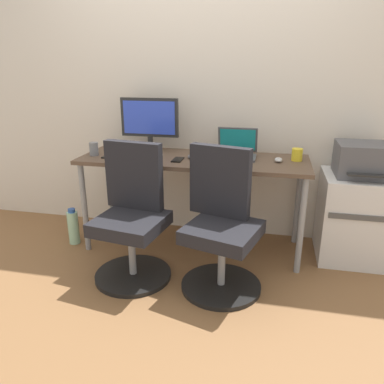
{
  "coord_description": "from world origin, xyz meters",
  "views": [
    {
      "loc": [
        0.59,
        -2.74,
        1.44
      ],
      "look_at": [
        0.0,
        -0.05,
        0.49
      ],
      "focal_mm": 34.78,
      "sensor_mm": 36.0,
      "label": 1
    }
  ],
  "objects": [
    {
      "name": "keyboard_by_laptop",
      "position": [
        0.27,
        -0.22,
        0.76
      ],
      "size": [
        0.34,
        0.12,
        0.02
      ],
      "primitive_type": "cube",
      "color": "#B7B7B7",
      "rests_on": "desk"
    },
    {
      "name": "phone_near_monitor",
      "position": [
        -0.65,
        -0.1,
        0.76
      ],
      "size": [
        0.07,
        0.14,
        0.01
      ],
      "primitive_type": "cube",
      "color": "black",
      "rests_on": "desk"
    },
    {
      "name": "mouse_by_laptop",
      "position": [
        -0.01,
        -0.02,
        0.77
      ],
      "size": [
        0.06,
        0.1,
        0.03
      ],
      "primitive_type": "ellipsoid",
      "color": "#515156",
      "rests_on": "desk"
    },
    {
      "name": "coffee_mug",
      "position": [
        0.78,
        0.08,
        0.8
      ],
      "size": [
        0.08,
        0.08,
        0.09
      ],
      "primitive_type": "cylinder",
      "color": "yellow",
      "rests_on": "desk"
    },
    {
      "name": "printer",
      "position": [
        1.24,
        0.09,
        0.78
      ],
      "size": [
        0.38,
        0.4,
        0.24
      ],
      "color": "#515156",
      "rests_on": "side_cabinet"
    },
    {
      "name": "water_bottle_on_floor",
      "position": [
        -0.99,
        -0.17,
        0.15
      ],
      "size": [
        0.09,
        0.09,
        0.31
      ],
      "color": "#A5D8B2",
      "rests_on": "ground"
    },
    {
      "name": "ground_plane",
      "position": [
        0.0,
        0.0,
        0.0
      ],
      "size": [
        5.28,
        5.28,
        0.0
      ],
      "primitive_type": "plane",
      "color": "brown"
    },
    {
      "name": "back_wall",
      "position": [
        0.0,
        0.38,
        1.3
      ],
      "size": [
        4.4,
        0.04,
        2.6
      ],
      "primitive_type": "cube",
      "color": "silver",
      "rests_on": "ground"
    },
    {
      "name": "keyboard_by_monitor",
      "position": [
        -0.42,
        -0.05,
        0.76
      ],
      "size": [
        0.34,
        0.12,
        0.02
      ],
      "primitive_type": "cube",
      "color": "#B7B7B7",
      "rests_on": "desk"
    },
    {
      "name": "office_chair_left",
      "position": [
        -0.33,
        -0.51,
        0.42
      ],
      "size": [
        0.54,
        0.54,
        0.94
      ],
      "color": "black",
      "rests_on": "ground"
    },
    {
      "name": "office_chair_right",
      "position": [
        0.3,
        -0.51,
        0.42
      ],
      "size": [
        0.54,
        0.54,
        0.94
      ],
      "color": "black",
      "rests_on": "ground"
    },
    {
      "name": "desk",
      "position": [
        0.0,
        0.0,
        0.68
      ],
      "size": [
        1.76,
        0.6,
        0.75
      ],
      "color": "brown",
      "rests_on": "ground"
    },
    {
      "name": "phone_near_laptop",
      "position": [
        -0.1,
        -0.1,
        0.76
      ],
      "size": [
        0.07,
        0.14,
        0.01
      ],
      "primitive_type": "cube",
      "color": "black",
      "rests_on": "desk"
    },
    {
      "name": "open_laptop",
      "position": [
        0.32,
        0.11,
        0.81
      ],
      "size": [
        0.31,
        0.29,
        0.22
      ],
      "color": "#4C4C51",
      "rests_on": "desk"
    },
    {
      "name": "mouse_by_monitor",
      "position": [
        0.64,
        0.01,
        0.77
      ],
      "size": [
        0.06,
        0.1,
        0.03
      ],
      "primitive_type": "ellipsoid",
      "color": "#B7B7B7",
      "rests_on": "desk"
    },
    {
      "name": "pen_cup",
      "position": [
        -0.78,
        -0.09,
        0.81
      ],
      "size": [
        0.07,
        0.07,
        0.1
      ],
      "primitive_type": "cylinder",
      "color": "slate",
      "rests_on": "desk"
    },
    {
      "name": "desktop_monitor",
      "position": [
        -0.4,
        0.16,
        1.0
      ],
      "size": [
        0.48,
        0.18,
        0.43
      ],
      "color": "#262626",
      "rests_on": "desk"
    },
    {
      "name": "side_cabinet",
      "position": [
        1.24,
        0.09,
        0.33
      ],
      "size": [
        0.51,
        0.51,
        0.66
      ],
      "color": "silver",
      "rests_on": "ground"
    }
  ]
}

